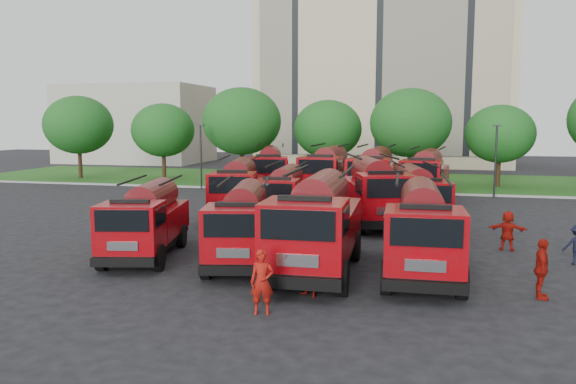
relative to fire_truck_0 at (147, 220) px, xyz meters
name	(u,v)px	position (x,y,z in m)	size (l,w,h in m)	color
ground	(263,239)	(3.55, 4.26, -1.45)	(140.00, 140.00, 0.00)	black
lawn	(342,180)	(3.55, 30.26, -1.39)	(70.00, 16.00, 0.12)	#194512
curb	(327,191)	(3.55, 22.16, -1.38)	(70.00, 0.30, 0.14)	gray
apartment_building	(384,64)	(5.55, 52.20, 11.05)	(30.00, 14.18, 25.00)	#B9AF89
side_building	(137,124)	(-26.45, 48.26, 3.55)	(18.00, 12.00, 10.00)	#A9A596
tree_0	(78,125)	(-20.45, 26.26, 3.57)	(6.30, 6.30, 7.70)	#382314
tree_1	(163,130)	(-12.45, 27.26, 3.10)	(5.71, 5.71, 6.98)	#382314
tree_2	(242,121)	(-4.45, 25.76, 3.91)	(6.72, 6.72, 8.22)	#382314
tree_3	(328,129)	(2.55, 28.26, 3.24)	(5.88, 5.88, 7.19)	#382314
tree_4	(410,123)	(9.55, 26.76, 3.77)	(6.55, 6.55, 8.01)	#382314
tree_5	(500,134)	(16.55, 27.76, 2.90)	(5.46, 5.46, 6.68)	#382314
lamp_post_0	(201,153)	(-6.45, 21.46, 1.45)	(0.60, 0.25, 5.11)	black
lamp_post_1	(496,157)	(15.55, 21.46, 1.45)	(0.60, 0.25, 5.11)	black
fire_truck_0	(147,220)	(0.00, 0.00, 0.00)	(3.44, 6.63, 2.88)	black
fire_truck_1	(243,224)	(4.04, -0.10, 0.03)	(3.49, 6.76, 2.93)	black
fire_truck_2	(317,224)	(6.97, -0.71, 0.27)	(2.95, 7.59, 3.42)	black
fire_truck_3	(422,230)	(10.59, -0.36, 0.15)	(2.76, 7.05, 3.17)	black
fire_truck_4	(238,188)	(0.56, 9.67, 0.16)	(3.76, 7.36, 3.20)	black
fire_truck_5	(284,194)	(3.34, 9.17, 0.01)	(2.69, 6.48, 2.89)	black
fire_truck_6	(375,192)	(8.21, 9.15, 0.26)	(4.46, 7.84, 3.39)	black
fire_truck_7	(417,197)	(10.33, 9.01, 0.08)	(3.46, 6.96, 3.03)	black
fire_truck_8	(270,171)	(-0.25, 19.37, 0.31)	(4.35, 8.08, 3.50)	black
fire_truck_9	(328,172)	(4.03, 19.40, 0.34)	(3.12, 7.91, 3.55)	black
fire_truck_10	(374,174)	(7.44, 18.06, 0.35)	(3.19, 7.98, 3.58)	black
fire_truck_11	(426,175)	(10.82, 19.26, 0.27)	(3.47, 7.75, 3.41)	black
firefighter_0	(262,314)	(6.32, -5.49, -1.45)	(0.66, 0.48, 1.82)	maroon
firefighter_1	(309,297)	(7.30, -3.69, -1.45)	(0.72, 0.39, 1.47)	maroon
firefighter_2	(540,299)	(14.12, -2.27, -1.45)	(1.08, 0.62, 1.85)	maroon
firefighter_3	(576,265)	(16.24, 2.41, -1.45)	(0.98, 0.50, 1.51)	black
firefighter_4	(265,229)	(3.01, 6.46, -1.45)	(0.95, 0.62, 1.95)	black
firefighter_5	(507,250)	(14.07, 4.32, -1.45)	(1.55, 0.67, 1.67)	maroon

